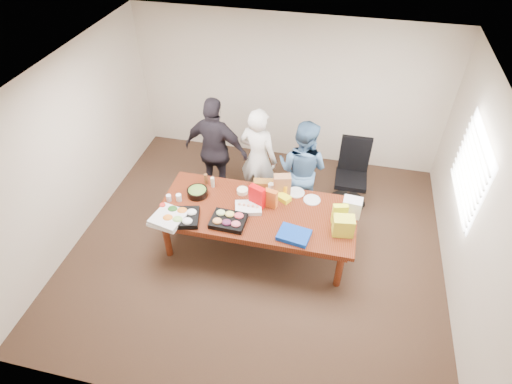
% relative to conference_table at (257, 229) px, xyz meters
% --- Properties ---
extents(floor, '(5.50, 5.00, 0.02)m').
position_rel_conference_table_xyz_m(floor, '(0.00, 0.00, -0.39)').
color(floor, '#47301E').
rests_on(floor, ground).
extents(ceiling, '(5.50, 5.00, 0.02)m').
position_rel_conference_table_xyz_m(ceiling, '(0.00, 0.00, 2.33)').
color(ceiling, white).
rests_on(ceiling, wall_back).
extents(wall_back, '(5.50, 0.04, 2.70)m').
position_rel_conference_table_xyz_m(wall_back, '(0.00, 2.50, 0.98)').
color(wall_back, beige).
rests_on(wall_back, floor).
extents(wall_front, '(5.50, 0.04, 2.70)m').
position_rel_conference_table_xyz_m(wall_front, '(0.00, -2.50, 0.98)').
color(wall_front, beige).
rests_on(wall_front, floor).
extents(wall_left, '(0.04, 5.00, 2.70)m').
position_rel_conference_table_xyz_m(wall_left, '(-2.75, 0.00, 0.98)').
color(wall_left, beige).
rests_on(wall_left, floor).
extents(wall_right, '(0.04, 5.00, 2.70)m').
position_rel_conference_table_xyz_m(wall_right, '(2.75, 0.00, 0.98)').
color(wall_right, beige).
rests_on(wall_right, floor).
extents(window_panel, '(0.03, 1.40, 1.10)m').
position_rel_conference_table_xyz_m(window_panel, '(2.72, 0.60, 1.12)').
color(window_panel, white).
rests_on(window_panel, wall_right).
extents(window_blinds, '(0.04, 1.36, 1.00)m').
position_rel_conference_table_xyz_m(window_blinds, '(2.68, 0.60, 1.12)').
color(window_blinds, beige).
rests_on(window_blinds, wall_right).
extents(conference_table, '(2.80, 1.20, 0.75)m').
position_rel_conference_table_xyz_m(conference_table, '(0.00, 0.00, 0.00)').
color(conference_table, '#4C1C0F').
rests_on(conference_table, floor).
extents(office_chair, '(0.59, 0.59, 1.15)m').
position_rel_conference_table_xyz_m(office_chair, '(1.28, 1.28, 0.20)').
color(office_chair, black).
rests_on(office_chair, floor).
extents(person_center, '(0.74, 0.58, 1.78)m').
position_rel_conference_table_xyz_m(person_center, '(-0.22, 1.03, 0.51)').
color(person_center, silver).
rests_on(person_center, floor).
extents(person_right, '(0.98, 0.86, 1.70)m').
position_rel_conference_table_xyz_m(person_right, '(0.50, 0.96, 0.48)').
color(person_right, '#3F6389').
rests_on(person_right, floor).
extents(person_left, '(1.14, 0.60, 1.85)m').
position_rel_conference_table_xyz_m(person_left, '(-0.92, 1.05, 0.55)').
color(person_left, black).
rests_on(person_left, floor).
extents(veggie_tray, '(0.59, 0.51, 0.08)m').
position_rel_conference_table_xyz_m(veggie_tray, '(-1.00, -0.42, 0.41)').
color(veggie_tray, black).
rests_on(veggie_tray, conference_table).
extents(fruit_tray, '(0.48, 0.39, 0.07)m').
position_rel_conference_table_xyz_m(fruit_tray, '(-0.33, -0.33, 0.41)').
color(fruit_tray, black).
rests_on(fruit_tray, conference_table).
extents(sheet_cake, '(0.43, 0.37, 0.06)m').
position_rel_conference_table_xyz_m(sheet_cake, '(-0.13, -0.01, 0.41)').
color(sheet_cake, white).
rests_on(sheet_cake, conference_table).
extents(salad_bowl, '(0.35, 0.35, 0.10)m').
position_rel_conference_table_xyz_m(salad_bowl, '(-0.94, 0.13, 0.42)').
color(salad_bowl, black).
rests_on(salad_bowl, conference_table).
extents(chip_bag_blue, '(0.46, 0.38, 0.06)m').
position_rel_conference_table_xyz_m(chip_bag_blue, '(0.59, -0.39, 0.41)').
color(chip_bag_blue, '#0A349B').
rests_on(chip_bag_blue, conference_table).
extents(chip_bag_red, '(0.25, 0.18, 0.34)m').
position_rel_conference_table_xyz_m(chip_bag_red, '(-0.03, 0.10, 0.54)').
color(chip_bag_red, '#C50609').
rests_on(chip_bag_red, conference_table).
extents(chip_bag_yellow, '(0.22, 0.13, 0.30)m').
position_rel_conference_table_xyz_m(chip_bag_yellow, '(1.14, 0.03, 0.53)').
color(chip_bag_yellow, '#EFF725').
rests_on(chip_bag_yellow, conference_table).
extents(chip_bag_orange, '(0.20, 0.12, 0.29)m').
position_rel_conference_table_xyz_m(chip_bag_orange, '(0.17, 0.13, 0.52)').
color(chip_bag_orange, '#C0561B').
rests_on(chip_bag_orange, conference_table).
extents(mayo_jar, '(0.10, 0.10, 0.14)m').
position_rel_conference_table_xyz_m(mayo_jar, '(0.10, 0.46, 0.44)').
color(mayo_jar, white).
rests_on(mayo_jar, conference_table).
extents(mustard_bottle, '(0.08, 0.08, 0.18)m').
position_rel_conference_table_xyz_m(mustard_bottle, '(0.33, 0.41, 0.47)').
color(mustard_bottle, orange).
rests_on(mustard_bottle, conference_table).
extents(dressing_bottle, '(0.07, 0.07, 0.18)m').
position_rel_conference_table_xyz_m(dressing_bottle, '(-0.89, 0.41, 0.46)').
color(dressing_bottle, brown).
rests_on(dressing_bottle, conference_table).
extents(ranch_bottle, '(0.07, 0.07, 0.17)m').
position_rel_conference_table_xyz_m(ranch_bottle, '(-0.77, 0.37, 0.46)').
color(ranch_bottle, beige).
rests_on(ranch_bottle, conference_table).
extents(banana_bunch, '(0.26, 0.23, 0.08)m').
position_rel_conference_table_xyz_m(banana_bunch, '(0.32, 0.31, 0.41)').
color(banana_bunch, yellow).
rests_on(banana_bunch, conference_table).
extents(bread_loaf, '(0.33, 0.19, 0.13)m').
position_rel_conference_table_xyz_m(bread_loaf, '(-0.01, 0.52, 0.44)').
color(bread_loaf, brown).
rests_on(bread_loaf, conference_table).
extents(kraft_bag, '(0.28, 0.20, 0.32)m').
position_rel_conference_table_xyz_m(kraft_bag, '(0.27, 0.45, 0.54)').
color(kraft_bag, '#99633E').
rests_on(kraft_bag, conference_table).
extents(red_cup, '(0.10, 0.10, 0.11)m').
position_rel_conference_table_xyz_m(red_cup, '(-1.30, -0.29, 0.43)').
color(red_cup, red).
rests_on(red_cup, conference_table).
extents(clear_cup_a, '(0.10, 0.10, 0.11)m').
position_rel_conference_table_xyz_m(clear_cup_a, '(-1.16, -0.05, 0.43)').
color(clear_cup_a, white).
rests_on(clear_cup_a, conference_table).
extents(clear_cup_b, '(0.09, 0.09, 0.10)m').
position_rel_conference_table_xyz_m(clear_cup_b, '(-1.30, -0.08, 0.43)').
color(clear_cup_b, silver).
rests_on(clear_cup_b, conference_table).
extents(pizza_box_lower, '(0.48, 0.48, 0.05)m').
position_rel_conference_table_xyz_m(pizza_box_lower, '(-1.17, -0.47, 0.40)').
color(pizza_box_lower, white).
rests_on(pizza_box_lower, conference_table).
extents(pizza_box_upper, '(0.50, 0.50, 0.05)m').
position_rel_conference_table_xyz_m(pizza_box_upper, '(-1.14, -0.48, 0.45)').
color(pizza_box_upper, silver).
rests_on(pizza_box_upper, pizza_box_lower).
extents(plate_a, '(0.27, 0.27, 0.01)m').
position_rel_conference_table_xyz_m(plate_a, '(0.73, 0.39, 0.38)').
color(plate_a, silver).
rests_on(plate_a, conference_table).
extents(plate_b, '(0.26, 0.26, 0.02)m').
position_rel_conference_table_xyz_m(plate_b, '(0.48, 0.50, 0.38)').
color(plate_b, silver).
rests_on(plate_b, conference_table).
extents(dip_bowl_a, '(0.17, 0.17, 0.06)m').
position_rel_conference_table_xyz_m(dip_bowl_a, '(0.14, 0.44, 0.40)').
color(dip_bowl_a, beige).
rests_on(dip_bowl_a, conference_table).
extents(dip_bowl_b, '(0.20, 0.20, 0.07)m').
position_rel_conference_table_xyz_m(dip_bowl_b, '(-0.30, 0.33, 0.41)').
color(dip_bowl_b, '#F7E9BD').
rests_on(dip_bowl_b, conference_table).
extents(grocery_bag_white, '(0.27, 0.20, 0.28)m').
position_rel_conference_table_xyz_m(grocery_bag_white, '(1.30, 0.21, 0.51)').
color(grocery_bag_white, white).
rests_on(grocery_bag_white, conference_table).
extents(grocery_bag_yellow, '(0.30, 0.23, 0.28)m').
position_rel_conference_table_xyz_m(grocery_bag_yellow, '(1.21, -0.18, 0.51)').
color(grocery_bag_yellow, yellow).
rests_on(grocery_bag_yellow, conference_table).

